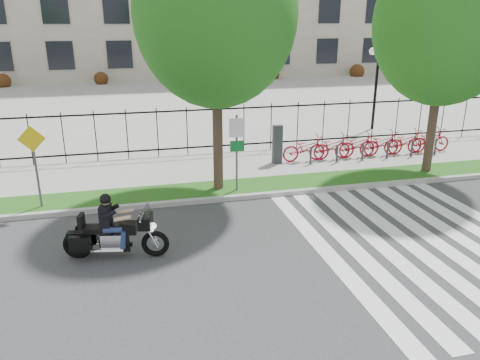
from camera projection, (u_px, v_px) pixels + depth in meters
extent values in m
plane|color=#323234|center=(242.00, 264.00, 11.05)|extent=(120.00, 120.00, 0.00)
cube|color=#9D9B93|center=(210.00, 200.00, 14.79)|extent=(60.00, 0.20, 0.15)
cube|color=#215214|center=(206.00, 191.00, 15.57)|extent=(60.00, 1.50, 0.15)
cube|color=gray|center=(194.00, 169.00, 17.87)|extent=(60.00, 3.50, 0.15)
cube|color=gray|center=(158.00, 98.00, 33.98)|extent=(80.00, 34.00, 0.10)
cylinder|color=black|center=(375.00, 92.00, 23.68)|extent=(0.14, 0.14, 4.00)
cylinder|color=black|center=(379.00, 53.00, 23.06)|extent=(0.06, 0.70, 0.70)
sphere|color=white|center=(373.00, 51.00, 22.95)|extent=(0.36, 0.36, 0.36)
sphere|color=white|center=(386.00, 51.00, 23.11)|extent=(0.36, 0.36, 0.36)
cylinder|color=#38271F|center=(218.00, 128.00, 14.99)|extent=(0.32, 0.32, 4.04)
ellipsoid|color=#166316|center=(216.00, 13.00, 13.85)|extent=(4.92, 4.92, 5.66)
cylinder|color=#38271F|center=(433.00, 121.00, 16.82)|extent=(0.32, 0.32, 3.76)
ellipsoid|color=#166316|center=(446.00, 23.00, 15.74)|extent=(4.84, 4.84, 5.56)
cube|color=#2D2D33|center=(277.00, 144.00, 18.10)|extent=(0.35, 0.25, 1.50)
imported|color=#A31321|center=(306.00, 148.00, 18.45)|extent=(1.94, 0.68, 1.02)
cylinder|color=#2D2D33|center=(311.00, 156.00, 18.04)|extent=(0.08, 0.08, 0.70)
imported|color=#A31321|center=(332.00, 147.00, 18.70)|extent=(1.94, 0.68, 1.02)
cylinder|color=#2D2D33|center=(337.00, 154.00, 18.29)|extent=(0.08, 0.08, 0.70)
imported|color=#A31321|center=(357.00, 145.00, 18.95)|extent=(1.94, 0.68, 1.02)
cylinder|color=#2D2D33|center=(363.00, 152.00, 18.54)|extent=(0.08, 0.08, 0.70)
imported|color=#A31321|center=(381.00, 143.00, 19.20)|extent=(1.94, 0.68, 1.02)
cylinder|color=#2D2D33|center=(387.00, 150.00, 18.79)|extent=(0.08, 0.08, 0.70)
imported|color=#A31321|center=(405.00, 142.00, 19.45)|extent=(1.94, 0.68, 1.02)
cylinder|color=#2D2D33|center=(412.00, 148.00, 19.04)|extent=(0.08, 0.08, 0.70)
imported|color=#A31321|center=(428.00, 140.00, 19.70)|extent=(1.94, 0.68, 1.02)
cylinder|color=#2D2D33|center=(435.00, 147.00, 19.29)|extent=(0.08, 0.08, 0.70)
cylinder|color=#59595B|center=(237.00, 153.00, 15.04)|extent=(0.07, 0.07, 2.50)
cube|color=white|center=(237.00, 128.00, 14.73)|extent=(0.50, 0.03, 0.60)
cube|color=#0C6626|center=(237.00, 146.00, 14.92)|extent=(0.45, 0.03, 0.35)
cylinder|color=#59595B|center=(36.00, 168.00, 13.69)|extent=(0.07, 0.07, 2.40)
cube|color=yellow|center=(32.00, 139.00, 13.36)|extent=(0.78, 0.03, 0.78)
torus|color=black|center=(155.00, 244.00, 11.34)|extent=(0.69, 0.26, 0.68)
torus|color=black|center=(78.00, 245.00, 11.28)|extent=(0.73, 0.29, 0.72)
cube|color=black|center=(146.00, 221.00, 11.14)|extent=(0.40, 0.59, 0.29)
cube|color=#26262B|center=(148.00, 212.00, 11.07)|extent=(0.24, 0.51, 0.30)
cube|color=silver|center=(114.00, 240.00, 11.27)|extent=(0.64, 0.45, 0.39)
cube|color=black|center=(125.00, 228.00, 11.18)|extent=(0.60, 0.44, 0.25)
cube|color=black|center=(99.00, 229.00, 11.16)|extent=(0.74, 0.49, 0.14)
cube|color=black|center=(81.00, 221.00, 11.08)|extent=(0.16, 0.35, 0.33)
cube|color=black|center=(80.00, 244.00, 10.95)|extent=(0.51, 0.25, 0.39)
cube|color=black|center=(87.00, 234.00, 11.51)|extent=(0.51, 0.25, 0.39)
cube|color=black|center=(106.00, 215.00, 11.05)|extent=(0.31, 0.43, 0.51)
sphere|color=tan|center=(105.00, 201.00, 10.93)|extent=(0.23, 0.23, 0.23)
sphere|color=black|center=(105.00, 199.00, 10.92)|extent=(0.26, 0.26, 0.26)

